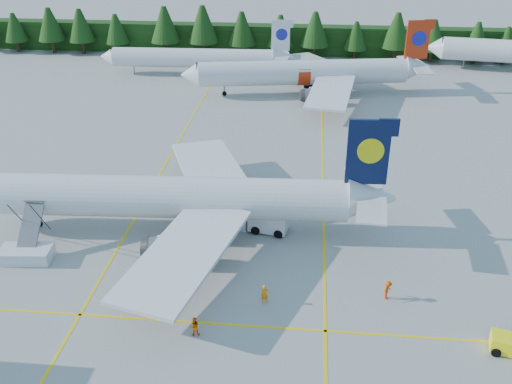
# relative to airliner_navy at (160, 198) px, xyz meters

# --- Properties ---
(ground) EXTENTS (320.00, 320.00, 0.00)m
(ground) POSITION_rel_airliner_navy_xyz_m (10.52, -7.84, -3.70)
(ground) COLOR #A1A19C
(ground) RESTS_ON ground
(taxi_stripe_a) EXTENTS (0.25, 120.00, 0.01)m
(taxi_stripe_a) POSITION_rel_airliner_navy_xyz_m (-3.48, 12.16, -3.70)
(taxi_stripe_a) COLOR yellow
(taxi_stripe_a) RESTS_ON ground
(taxi_stripe_b) EXTENTS (0.25, 120.00, 0.01)m
(taxi_stripe_b) POSITION_rel_airliner_navy_xyz_m (16.52, 12.16, -3.70)
(taxi_stripe_b) COLOR yellow
(taxi_stripe_b) RESTS_ON ground
(taxi_stripe_cross) EXTENTS (80.00, 0.25, 0.01)m
(taxi_stripe_cross) POSITION_rel_airliner_navy_xyz_m (10.52, -13.84, -3.70)
(taxi_stripe_cross) COLOR yellow
(taxi_stripe_cross) RESTS_ON ground
(treeline_hedge) EXTENTS (220.00, 4.00, 6.00)m
(treeline_hedge) POSITION_rel_airliner_navy_xyz_m (10.52, 74.16, -0.70)
(treeline_hedge) COLOR black
(treeline_hedge) RESTS_ON ground
(airliner_navy) EXTENTS (42.39, 34.82, 12.32)m
(airliner_navy) POSITION_rel_airliner_navy_xyz_m (0.00, 0.00, 0.00)
(airliner_navy) COLOR silver
(airliner_navy) RESTS_ON ground
(airliner_red) EXTENTS (41.55, 33.91, 12.16)m
(airliner_red) POSITION_rel_airliner_navy_xyz_m (12.43, 46.40, -0.05)
(airliner_red) COLOR silver
(airliner_red) RESTS_ON ground
(airliner_far_left) EXTENTS (35.86, 4.56, 10.42)m
(airliner_far_left) POSITION_rel_airliner_navy_xyz_m (-8.85, 56.26, -0.44)
(airliner_far_left) COLOR silver
(airliner_far_left) RESTS_ON ground
(airstairs) EXTENTS (4.96, 6.73, 4.29)m
(airstairs) POSITION_rel_airliner_navy_xyz_m (-11.38, -6.28, -2.77)
(airstairs) COLOR silver
(airstairs) RESTS_ON ground
(service_truck) EXTENTS (6.57, 3.46, 3.01)m
(service_truck) POSITION_rel_airliner_navy_xyz_m (9.79, 1.14, -2.21)
(service_truck) COLOR white
(service_truck) RESTS_ON ground
(uld_pair) EXTENTS (4.63, 2.34, 1.54)m
(uld_pair) POSITION_rel_airliner_navy_xyz_m (3.60, -1.56, -2.66)
(uld_pair) COLOR #2E3325
(uld_pair) RESTS_ON ground
(crew_a) EXTENTS (0.72, 0.58, 1.72)m
(crew_a) POSITION_rel_airliner_navy_xyz_m (11.45, -10.77, -2.84)
(crew_a) COLOR orange
(crew_a) RESTS_ON ground
(crew_b) EXTENTS (0.91, 0.77, 1.68)m
(crew_b) POSITION_rel_airliner_navy_xyz_m (6.37, -15.26, -2.86)
(crew_b) COLOR #F96705
(crew_b) RESTS_ON ground
(crew_c) EXTENTS (0.78, 0.88, 1.77)m
(crew_c) POSITION_rel_airliner_navy_xyz_m (21.76, -9.21, -2.82)
(crew_c) COLOR #E14104
(crew_c) RESTS_ON ground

